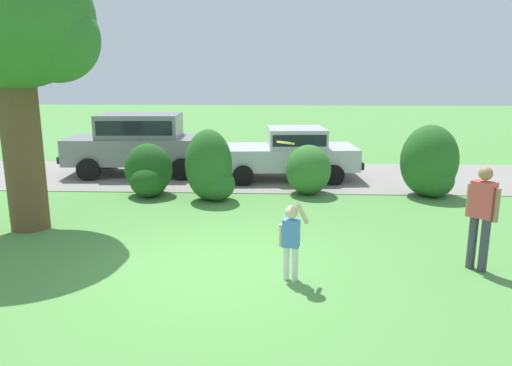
{
  "coord_description": "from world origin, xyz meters",
  "views": [
    {
      "loc": [
        1.05,
        -7.65,
        3.21
      ],
      "look_at": [
        0.64,
        1.53,
        1.1
      ],
      "focal_mm": 34.15,
      "sensor_mm": 36.0,
      "label": 1
    }
  ],
  "objects_px": {
    "parked_sedan": "(289,151)",
    "parked_suv": "(141,141)",
    "oak_tree_large": "(15,29)",
    "child_thrower": "(291,236)",
    "adult_onlooker": "(482,213)",
    "frisbee": "(286,143)"
  },
  "relations": [
    {
      "from": "parked_suv",
      "to": "child_thrower",
      "type": "distance_m",
      "value": 9.08
    },
    {
      "from": "parked_sedan",
      "to": "frisbee",
      "type": "distance_m",
      "value": 7.26
    },
    {
      "from": "parked_sedan",
      "to": "parked_suv",
      "type": "xyz_separation_m",
      "value": [
        -4.65,
        0.44,
        0.23
      ]
    },
    {
      "from": "child_thrower",
      "to": "frisbee",
      "type": "distance_m",
      "value": 1.45
    },
    {
      "from": "oak_tree_large",
      "to": "frisbee",
      "type": "height_order",
      "value": "oak_tree_large"
    },
    {
      "from": "oak_tree_large",
      "to": "child_thrower",
      "type": "relative_size",
      "value": 4.35
    },
    {
      "from": "oak_tree_large",
      "to": "frisbee",
      "type": "xyz_separation_m",
      "value": [
        5.23,
        -2.16,
        -1.87
      ]
    },
    {
      "from": "parked_sedan",
      "to": "frisbee",
      "type": "bearing_deg",
      "value": -91.73
    },
    {
      "from": "oak_tree_large",
      "to": "parked_sedan",
      "type": "bearing_deg",
      "value": 42.45
    },
    {
      "from": "frisbee",
      "to": "adult_onlooker",
      "type": "bearing_deg",
      "value": 4.71
    },
    {
      "from": "child_thrower",
      "to": "adult_onlooker",
      "type": "distance_m",
      "value": 3.14
    },
    {
      "from": "oak_tree_large",
      "to": "adult_onlooker",
      "type": "relative_size",
      "value": 3.22
    },
    {
      "from": "oak_tree_large",
      "to": "adult_onlooker",
      "type": "bearing_deg",
      "value": -12.73
    },
    {
      "from": "parked_suv",
      "to": "child_thrower",
      "type": "relative_size",
      "value": 3.72
    },
    {
      "from": "oak_tree_large",
      "to": "parked_suv",
      "type": "relative_size",
      "value": 1.17
    },
    {
      "from": "oak_tree_large",
      "to": "frisbee",
      "type": "relative_size",
      "value": 19.64
    },
    {
      "from": "child_thrower",
      "to": "frisbee",
      "type": "xyz_separation_m",
      "value": [
        -0.1,
        0.28,
        1.42
      ]
    },
    {
      "from": "parked_sedan",
      "to": "adult_onlooker",
      "type": "height_order",
      "value": "adult_onlooker"
    },
    {
      "from": "oak_tree_large",
      "to": "adult_onlooker",
      "type": "height_order",
      "value": "oak_tree_large"
    },
    {
      "from": "parked_sedan",
      "to": "parked_suv",
      "type": "distance_m",
      "value": 4.68
    },
    {
      "from": "parked_sedan",
      "to": "parked_suv",
      "type": "bearing_deg",
      "value": 174.62
    },
    {
      "from": "parked_sedan",
      "to": "frisbee",
      "type": "xyz_separation_m",
      "value": [
        -0.22,
        -7.14,
        1.29
      ]
    }
  ]
}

